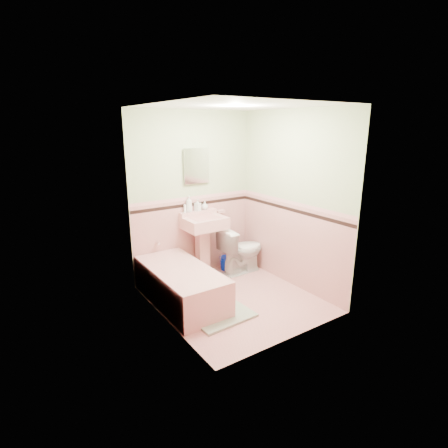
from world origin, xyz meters
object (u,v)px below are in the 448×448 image
sink (205,247)px  soap_bottle_right (205,205)px  soap_bottle_left (189,204)px  bucket (226,263)px  shoe (224,308)px  soap_bottle_mid (198,205)px  bathtub (181,286)px  medicine_cabinet (196,166)px  toilet (242,250)px

sink → soap_bottle_right: size_ratio=7.37×
soap_bottle_left → bucket: soap_bottle_left is taller
soap_bottle_left → shoe: bearing=-99.3°
sink → soap_bottle_right: 0.65m
sink → bucket: size_ratio=4.40×
shoe → soap_bottle_left: bearing=73.7°
soap_bottle_mid → soap_bottle_right: size_ratio=1.36×
soap_bottle_mid → bucket: bearing=-15.6°
bathtub → sink: size_ratio=1.57×
soap_bottle_left → soap_bottle_mid: size_ratio=1.40×
soap_bottle_left → bucket: 1.20m
bucket → medicine_cabinet: bearing=160.7°
sink → toilet: size_ratio=1.29×
soap_bottle_left → toilet: size_ratio=0.33×
shoe → bucket: bearing=47.8°
sink → toilet: (0.59, -0.16, -0.11)m
medicine_cabinet → bathtub: bearing=-132.6°
soap_bottle_right → bucket: bearing=-21.3°
soap_bottle_mid → toilet: bearing=-29.5°
bucket → bathtub: bearing=-152.3°
toilet → bathtub: bearing=105.1°
soap_bottle_left → soap_bottle_right: soap_bottle_left is taller
soap_bottle_mid → soap_bottle_right: (0.13, 0.00, -0.02)m
medicine_cabinet → toilet: 1.50m
medicine_cabinet → soap_bottle_left: bearing=-168.8°
medicine_cabinet → soap_bottle_mid: (-0.00, -0.03, -0.59)m
bathtub → sink: sink is taller
sink → shoe: size_ratio=6.95×
soap_bottle_right → toilet: size_ratio=0.18×
toilet → shoe: 1.35m
sink → bucket: (0.44, 0.06, -0.37)m
soap_bottle_left → soap_bottle_mid: bearing=0.0°
soap_bottle_mid → shoe: bearing=-105.7°
soap_bottle_right → toilet: (0.47, -0.34, -0.72)m
sink → shoe: sink is taller
bathtub → toilet: bearing=16.4°
bathtub → medicine_cabinet: 1.78m
bathtub → toilet: size_ratio=2.03×
soap_bottle_left → toilet: 1.12m
medicine_cabinet → toilet: (0.59, -0.37, -1.33)m
soap_bottle_mid → shoe: size_ratio=1.28×
soap_bottle_left → soap_bottle_right: size_ratio=1.89×
soap_bottle_right → bathtub: bearing=-138.4°
bathtub → bucket: 1.27m
toilet → sink: bearing=73.9°
soap_bottle_left → sink: bearing=-49.9°
soap_bottle_left → shoe: 1.67m
medicine_cabinet → bucket: medicine_cabinet is taller
bucket → shoe: bearing=-125.2°
shoe → soap_bottle_mid: bearing=67.3°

